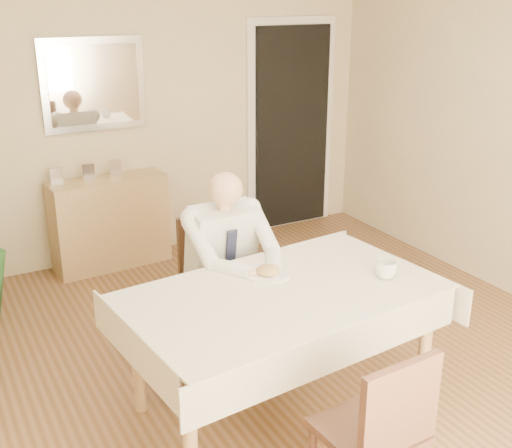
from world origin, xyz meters
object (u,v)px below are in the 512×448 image
coffee_mug (386,269)px  sideboard (110,223)px  dining_table (283,304)px  chair_far (215,274)px  seated_man (234,262)px  chair_near (380,428)px

coffee_mug → sideboard: (-0.84, 2.62, -0.41)m
dining_table → coffee_mug: size_ratio=14.46×
chair_far → sideboard: (-0.24, 1.60, -0.11)m
chair_far → coffee_mug: 1.22m
seated_man → sideboard: 1.93m
sideboard → chair_far: bearing=-85.0°
dining_table → seated_man: 0.59m
chair_far → chair_near: bearing=-91.1°
chair_near → sideboard: 3.40m
dining_table → chair_near: 0.93m
seated_man → chair_far: bearing=90.0°
dining_table → chair_near: chair_near is taller
chair_near → seated_man: size_ratio=0.70×
chair_far → sideboard: chair_far is taller
dining_table → chair_near: bearing=-98.7°
seated_man → coffee_mug: size_ratio=9.94×
coffee_mug → sideboard: 2.78m
dining_table → seated_man: seated_man is taller
chair_far → sideboard: bearing=99.2°
chair_far → chair_near: chair_far is taller
dining_table → chair_far: chair_far is taller
chair_far → seated_man: 0.35m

